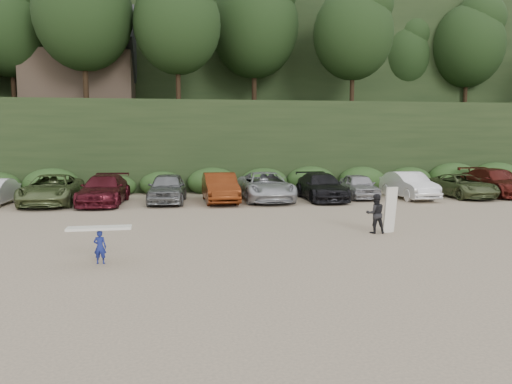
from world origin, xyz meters
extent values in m
plane|color=tan|center=(0.00, 0.00, 0.00)|extent=(120.00, 120.00, 0.00)
cube|color=black|center=(0.00, 22.00, 3.00)|extent=(80.00, 14.00, 6.00)
cube|color=black|center=(0.00, 40.00, 8.00)|extent=(90.00, 30.00, 16.00)
ellipsoid|color=black|center=(0.00, 22.00, 11.00)|extent=(66.00, 12.00, 10.00)
cube|color=#2B491E|center=(-0.55, 14.50, 0.60)|extent=(46.20, 2.00, 1.20)
cube|color=brown|center=(-12.00, 24.00, 8.00)|extent=(8.00, 6.00, 4.00)
imported|color=#596A3D|center=(-11.38, 10.30, 0.80)|extent=(2.68, 5.75, 1.59)
imported|color=#4F121B|center=(-8.61, 9.90, 0.78)|extent=(2.51, 5.52, 1.57)
imported|color=slate|center=(-5.27, 10.00, 0.82)|extent=(2.27, 4.92, 1.63)
imported|color=maroon|center=(-2.40, 9.76, 0.81)|extent=(1.83, 4.95, 1.62)
imported|color=#B4B6BB|center=(0.21, 10.09, 0.80)|extent=(2.78, 5.84, 1.61)
imported|color=black|center=(3.41, 9.81, 0.76)|extent=(2.13, 5.24, 1.52)
imported|color=#A5A4A9|center=(5.87, 10.39, 0.72)|extent=(2.01, 4.32, 1.43)
imported|color=white|center=(8.68, 9.69, 0.78)|extent=(1.77, 4.75, 1.55)
imported|color=#4F5C35|center=(12.11, 9.75, 0.69)|extent=(2.47, 5.05, 1.38)
imported|color=#571913|center=(14.67, 10.23, 0.82)|extent=(2.40, 5.71, 1.65)
imported|color=navy|center=(-6.94, -3.11, 0.49)|extent=(0.38, 0.27, 0.98)
cube|color=white|center=(-6.94, -3.11, 1.04)|extent=(1.81, 0.55, 0.07)
imported|color=black|center=(2.62, -0.02, 0.74)|extent=(0.77, 0.63, 1.49)
cube|color=silver|center=(3.18, -0.07, 0.88)|extent=(0.54, 0.37, 1.75)
camera|label=1|loc=(-4.71, -17.62, 3.64)|focal=35.00mm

